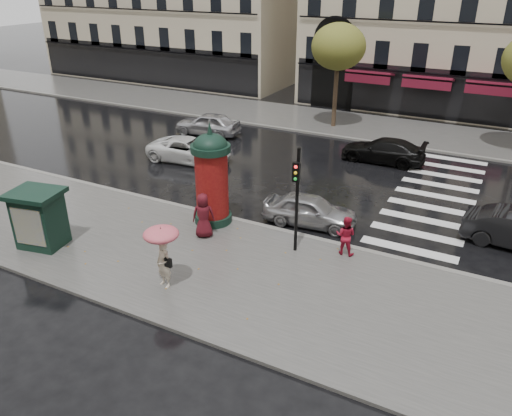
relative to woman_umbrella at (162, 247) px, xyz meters
The scene contains 17 objects.
ground 2.83m from the woman_umbrella, 76.93° to the left, with size 160.00×160.00×0.00m, color black.
near_sidewalk 2.41m from the woman_umbrella, 73.49° to the left, with size 90.00×7.00×0.12m, color #474744.
far_sidewalk 21.36m from the woman_umbrella, 88.56° to the left, with size 90.00×6.00×0.12m, color #474744.
near_kerb 5.54m from the woman_umbrella, 84.24° to the left, with size 90.00×0.25×0.14m, color slate.
far_kerb 18.37m from the woman_umbrella, 88.33° to the left, with size 90.00×0.25×0.14m, color slate.
zebra_crossing 13.67m from the woman_umbrella, 61.23° to the left, with size 3.60×11.75×0.01m, color silver.
tree_far_left 20.67m from the woman_umbrella, 94.13° to the left, with size 3.40×3.40×6.64m.
woman_umbrella is the anchor object (origin of this frame).
woman_red 6.57m from the woman_umbrella, 46.05° to the left, with size 0.72×0.56×1.49m, color #AD152E.
man_burgundy 3.57m from the woman_umbrella, 101.87° to the left, with size 0.87×0.57×1.78m, color #4F0F18.
morris_column 4.86m from the woman_umbrella, 103.16° to the left, with size 1.56×1.56×4.21m.
traffic_light 5.03m from the woman_umbrella, 54.73° to the left, with size 0.27×0.38×3.97m.
newsstand 5.72m from the woman_umbrella, behind, with size 2.08×1.86×2.19m.
car_silver 7.01m from the woman_umbrella, 69.46° to the left, with size 1.54×3.83×1.30m, color #A4A5A9.
car_white 12.23m from the woman_umbrella, 120.77° to the left, with size 2.13×4.62×1.29m, color white.
car_black 15.65m from the woman_umbrella, 78.39° to the left, with size 1.82×4.48×1.30m, color black.
car_far_silver 17.11m from the woman_umbrella, 117.93° to the left, with size 1.67×4.16×1.42m, color silver.
Camera 1 is at (8.45, -13.06, 9.49)m, focal length 35.00 mm.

